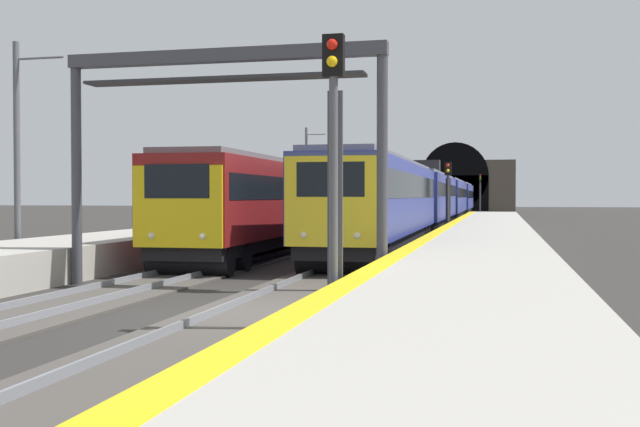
{
  "coord_description": "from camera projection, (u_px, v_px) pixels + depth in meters",
  "views": [
    {
      "loc": [
        -14.98,
        -4.9,
        2.47
      ],
      "look_at": [
        11.65,
        1.41,
        1.84
      ],
      "focal_mm": 42.8,
      "sensor_mm": 36.0,
      "label": 1
    }
  ],
  "objects": [
    {
      "name": "ground_plane",
      "position": [
        257.0,
        315.0,
        15.76
      ],
      "size": [
        320.0,
        320.0,
        0.0
      ],
      "primitive_type": "plane",
      "color": "#302D2B"
    },
    {
      "name": "catenary_mast_far",
      "position": [
        18.0,
        152.0,
        26.18
      ],
      "size": [
        0.22,
        1.92,
        7.76
      ],
      "color": "#595B60",
      "rests_on": "ground_plane"
    },
    {
      "name": "train_main_approaching",
      "position": [
        439.0,
        198.0,
        62.04
      ],
      "size": [
        82.29,
        3.06,
        4.9
      ],
      "rotation": [
        0.0,
        0.0,
        3.15
      ],
      "color": "navy",
      "rests_on": "ground_plane"
    },
    {
      "name": "platform_right_edge_strip",
      "position": [
        373.0,
        268.0,
        15.17
      ],
      "size": [
        112.0,
        0.5,
        0.01
      ],
      "primitive_type": "cube",
      "color": "yellow",
      "rests_on": "platform_right"
    },
    {
      "name": "tunnel_portal",
      "position": [
        455.0,
        185.0,
        124.79
      ],
      "size": [
        2.38,
        19.2,
        11.17
      ],
      "color": "#51473D",
      "rests_on": "ground_plane"
    },
    {
      "name": "railway_signal_near",
      "position": [
        334.0,
        159.0,
        13.67
      ],
      "size": [
        0.39,
        0.38,
        5.35
      ],
      "rotation": [
        0.0,
        0.0,
        3.14
      ],
      "color": "#4C4C54",
      "rests_on": "ground_plane"
    },
    {
      "name": "railway_signal_mid",
      "position": [
        448.0,
        193.0,
        43.55
      ],
      "size": [
        0.39,
        0.38,
        4.4
      ],
      "rotation": [
        0.0,
        0.0,
        3.14
      ],
      "color": "#38383D",
      "rests_on": "ground_plane"
    },
    {
      "name": "train_adjacent_platform",
      "position": [
        357.0,
        199.0,
        52.0
      ],
      "size": [
        60.67,
        3.43,
        3.94
      ],
      "rotation": [
        0.0,
        0.0,
        3.17
      ],
      "color": "maroon",
      "rests_on": "ground_plane"
    },
    {
      "name": "catenary_mast_near",
      "position": [
        307.0,
        175.0,
        65.26
      ],
      "size": [
        0.22,
        1.8,
        8.32
      ],
      "color": "#595B60",
      "rests_on": "ground_plane"
    },
    {
      "name": "platform_right",
      "position": [
        465.0,
        297.0,
        14.77
      ],
      "size": [
        112.0,
        4.11,
        1.02
      ],
      "primitive_type": "cube",
      "color": "#ADA89E",
      "rests_on": "ground_plane"
    },
    {
      "name": "track_main_line",
      "position": [
        257.0,
        313.0,
        15.75
      ],
      "size": [
        160.0,
        2.89,
        0.21
      ],
      "color": "#4C4742",
      "rests_on": "ground_plane"
    },
    {
      "name": "overhead_signal_gantry",
      "position": [
        222.0,
        105.0,
        20.17
      ],
      "size": [
        0.7,
        8.87,
        6.36
      ],
      "color": "#3F3F47",
      "rests_on": "ground_plane"
    },
    {
      "name": "track_adjacent_line",
      "position": [
        58.0,
        306.0,
        16.81
      ],
      "size": [
        160.0,
        2.92,
        0.21
      ],
      "color": "#4C4742",
      "rests_on": "ground_plane"
    },
    {
      "name": "railway_signal_far",
      "position": [
        480.0,
        189.0,
        113.35
      ],
      "size": [
        0.39,
        0.38,
        5.73
      ],
      "rotation": [
        0.0,
        0.0,
        3.14
      ],
      "color": "#38383D",
      "rests_on": "ground_plane"
    }
  ]
}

